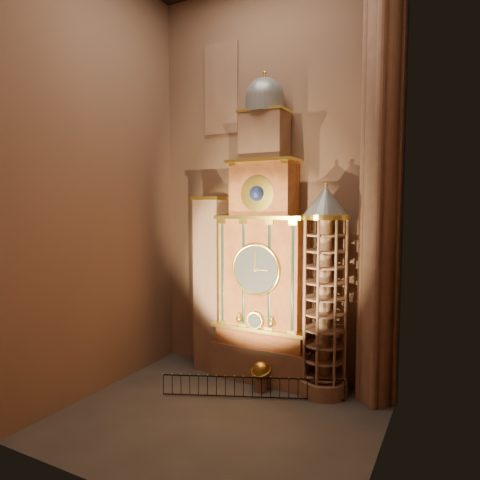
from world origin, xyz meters
The scene contains 11 objects.
floor centered at (0.00, 0.00, 0.00)m, with size 14.00×14.00×0.00m, color #383330.
wall_back centered at (0.00, 6.00, 11.00)m, with size 22.00×22.00×0.00m, color #875E48.
wall_left centered at (-7.00, 0.00, 11.00)m, with size 22.00×22.00×0.00m, color #875E48.
wall_right centered at (7.00, 0.00, 11.00)m, with size 22.00×22.00×0.00m, color #875E48.
astronomical_clock centered at (0.00, 4.96, 6.68)m, with size 5.60×2.41×16.70m.
portrait_tower centered at (-3.40, 4.98, 5.15)m, with size 1.80×1.60×10.20m.
stair_turret centered at (3.50, 4.70, 5.27)m, with size 2.50×2.50×10.80m.
gothic_pier centered at (6.10, 5.00, 11.00)m, with size 2.04×2.04×22.00m.
stained_glass_window centered at (-3.20, 5.92, 16.50)m, with size 2.20×0.14×5.20m.
celestial_globe centered at (0.54, 3.48, 0.93)m, with size 1.26×1.22×1.56m.
iron_railing centered at (0.55, 2.45, 0.58)m, with size 8.38×3.60×1.06m.
Camera 1 is at (9.59, -16.24, 9.62)m, focal length 32.00 mm.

